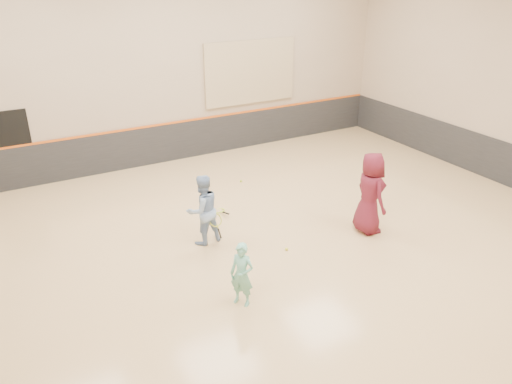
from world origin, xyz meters
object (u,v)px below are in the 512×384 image
girl (242,275)px  instructor (203,210)px  spare_racket (218,208)px  young_man (370,193)px

girl → instructor: 2.40m
girl → spare_racket: size_ratio=1.64×
instructor → young_man: (3.52, -1.37, 0.16)m
instructor → spare_racket: instructor is taller
instructor → young_man: bearing=151.0°
girl → young_man: bearing=69.5°
instructor → girl: bearing=75.3°
spare_racket → young_man: bearing=-44.7°
young_man → instructor: bearing=77.4°
girl → spare_racket: 3.82m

